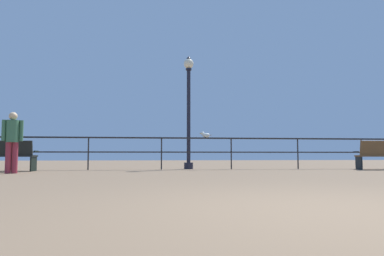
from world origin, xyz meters
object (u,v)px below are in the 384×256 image
at_px(bench_far_left, 9,155).
at_px(person_at_railing, 12,138).
at_px(bench_near_left, 382,154).
at_px(seagull_on_rail, 205,135).
at_px(lamppost_center, 189,104).

xyz_separation_m(bench_far_left, person_at_railing, (0.51, -1.16, 0.43)).
height_order(bench_far_left, bench_near_left, bench_near_left).
relative_size(bench_far_left, bench_near_left, 0.90).
xyz_separation_m(bench_far_left, seagull_on_rail, (5.93, 0.90, 0.67)).
bearing_deg(lamppost_center, person_at_railing, -153.85).
relative_size(person_at_railing, seagull_on_rail, 3.97).
distance_m(lamppost_center, seagull_on_rail, 1.25).
distance_m(bench_near_left, lamppost_center, 6.62).
relative_size(lamppost_center, seagull_on_rail, 9.78).
bearing_deg(bench_near_left, seagull_on_rail, 171.05).
bearing_deg(bench_far_left, person_at_railing, -66.47).
bearing_deg(bench_near_left, person_at_railing, -174.06).
bearing_deg(person_at_railing, bench_near_left, 5.94).
distance_m(bench_near_left, seagull_on_rail, 5.85).
bearing_deg(seagull_on_rail, bench_near_left, -8.95).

